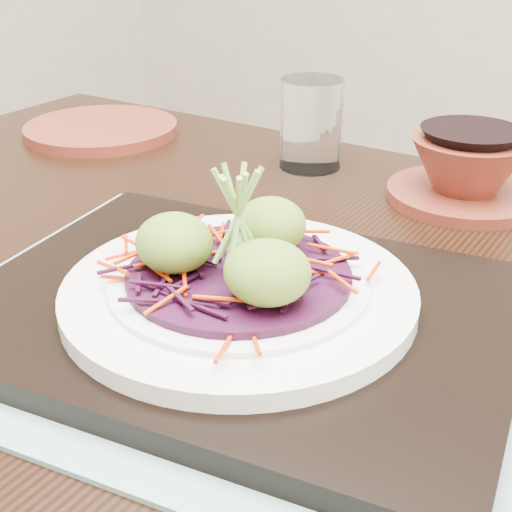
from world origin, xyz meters
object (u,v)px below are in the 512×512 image
Objects in this scene: white_plate at (239,291)px; water_glass at (311,124)px; terracotta_side_plate at (101,129)px; serving_tray at (239,311)px; terracotta_bowl_set at (466,173)px; dining_table at (254,401)px.

white_plate is 2.49× the size of water_glass.
serving_tray is at bearing -33.42° from terracotta_side_plate.
terracotta_bowl_set is (0.45, 0.04, 0.02)m from terracotta_side_plate.
terracotta_side_plate is 0.28m from water_glass.
water_glass is (0.27, 0.04, 0.04)m from terracotta_side_plate.
terracotta_bowl_set is at bearing 5.71° from terracotta_side_plate.
water_glass reaches higher than terracotta_bowl_set.
serving_tray is (0.01, -0.04, 0.10)m from dining_table.
serving_tray is at bearing -135.00° from white_plate.
serving_tray is 0.48m from terracotta_side_plate.
terracotta_bowl_set is (0.06, 0.27, 0.12)m from dining_table.
dining_table is 3.13× the size of serving_tray.
dining_table is 11.96× the size of water_glass.
serving_tray is 0.34m from water_glass.
terracotta_side_plate is 0.45m from terracotta_bowl_set.
white_plate is at bearing -67.63° from water_glass.
white_plate reaches higher than serving_tray.
white_plate is at bearing -33.42° from terracotta_side_plate.
water_glass is 0.57× the size of terracotta_bowl_set.
white_plate is 1.42× the size of terracotta_bowl_set.
dining_table is 0.33m from water_glass.
terracotta_bowl_set reaches higher than serving_tray.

